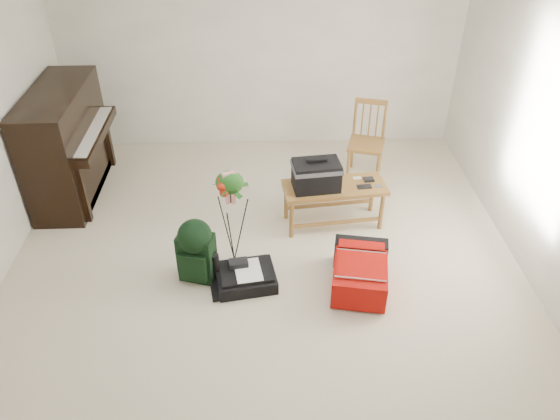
{
  "coord_description": "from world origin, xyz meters",
  "views": [
    {
      "loc": [
        0.0,
        -3.88,
        3.56
      ],
      "look_at": [
        0.15,
        0.35,
        0.54
      ],
      "focal_mm": 35.0,
      "sensor_mm": 36.0,
      "label": 1
    }
  ],
  "objects_px": {
    "green_backpack": "(196,248)",
    "dining_chair": "(366,142)",
    "black_duffel": "(246,276)",
    "bench": "(322,178)",
    "flower_stand": "(232,218)",
    "piano": "(68,146)",
    "red_suitcase": "(359,268)"
  },
  "relations": [
    {
      "from": "red_suitcase",
      "to": "green_backpack",
      "type": "bearing_deg",
      "value": -173.86
    },
    {
      "from": "green_backpack",
      "to": "flower_stand",
      "type": "distance_m",
      "value": 0.44
    },
    {
      "from": "black_duffel",
      "to": "red_suitcase",
      "type": "bearing_deg",
      "value": -10.38
    },
    {
      "from": "red_suitcase",
      "to": "bench",
      "type": "bearing_deg",
      "value": 116.79
    },
    {
      "from": "bench",
      "to": "black_duffel",
      "type": "relative_size",
      "value": 1.83
    },
    {
      "from": "green_backpack",
      "to": "dining_chair",
      "type": "bearing_deg",
      "value": 60.26
    },
    {
      "from": "black_duffel",
      "to": "green_backpack",
      "type": "relative_size",
      "value": 0.93
    },
    {
      "from": "piano",
      "to": "black_duffel",
      "type": "height_order",
      "value": "piano"
    },
    {
      "from": "red_suitcase",
      "to": "flower_stand",
      "type": "height_order",
      "value": "flower_stand"
    },
    {
      "from": "bench",
      "to": "dining_chair",
      "type": "distance_m",
      "value": 1.18
    },
    {
      "from": "dining_chair",
      "to": "piano",
      "type": "bearing_deg",
      "value": -160.02
    },
    {
      "from": "bench",
      "to": "black_duffel",
      "type": "xyz_separation_m",
      "value": [
        -0.79,
        -0.91,
        -0.5
      ]
    },
    {
      "from": "piano",
      "to": "flower_stand",
      "type": "height_order",
      "value": "piano"
    },
    {
      "from": "dining_chair",
      "to": "black_duffel",
      "type": "height_order",
      "value": "dining_chair"
    },
    {
      "from": "piano",
      "to": "red_suitcase",
      "type": "bearing_deg",
      "value": -28.8
    },
    {
      "from": "black_duffel",
      "to": "flower_stand",
      "type": "height_order",
      "value": "flower_stand"
    },
    {
      "from": "dining_chair",
      "to": "flower_stand",
      "type": "xyz_separation_m",
      "value": [
        -1.54,
        -1.56,
        0.06
      ]
    },
    {
      "from": "bench",
      "to": "red_suitcase",
      "type": "relative_size",
      "value": 1.38
    },
    {
      "from": "bench",
      "to": "black_duffel",
      "type": "distance_m",
      "value": 1.3
    },
    {
      "from": "red_suitcase",
      "to": "green_backpack",
      "type": "xyz_separation_m",
      "value": [
        -1.51,
        0.11,
        0.2
      ]
    },
    {
      "from": "black_duffel",
      "to": "green_backpack",
      "type": "distance_m",
      "value": 0.54
    },
    {
      "from": "dining_chair",
      "to": "black_duffel",
      "type": "xyz_separation_m",
      "value": [
        -1.42,
        -1.9,
        -0.38
      ]
    },
    {
      "from": "black_duffel",
      "to": "green_backpack",
      "type": "bearing_deg",
      "value": 158.65
    },
    {
      "from": "piano",
      "to": "bench",
      "type": "bearing_deg",
      "value": -15.07
    },
    {
      "from": "dining_chair",
      "to": "green_backpack",
      "type": "xyz_separation_m",
      "value": [
        -1.87,
        -1.81,
        -0.1
      ]
    },
    {
      "from": "bench",
      "to": "dining_chair",
      "type": "relative_size",
      "value": 1.18
    },
    {
      "from": "flower_stand",
      "to": "piano",
      "type": "bearing_deg",
      "value": 125.5
    },
    {
      "from": "dining_chair",
      "to": "red_suitcase",
      "type": "bearing_deg",
      "value": -84.51
    },
    {
      "from": "black_duffel",
      "to": "green_backpack",
      "type": "height_order",
      "value": "green_backpack"
    },
    {
      "from": "piano",
      "to": "bench",
      "type": "distance_m",
      "value": 2.89
    },
    {
      "from": "red_suitcase",
      "to": "flower_stand",
      "type": "relative_size",
      "value": 0.76
    },
    {
      "from": "piano",
      "to": "black_duffel",
      "type": "xyz_separation_m",
      "value": [
        2.0,
        -1.67,
        -0.52
      ]
    }
  ]
}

